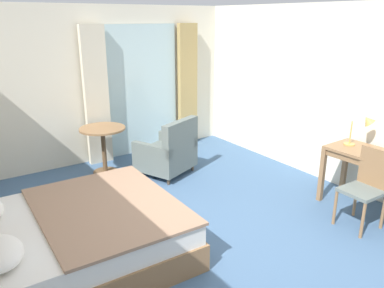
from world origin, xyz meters
TOP-DOWN VIEW (x-y plane):
  - ground at (0.00, 0.00)m, footprint 5.61×6.88m
  - wall_back at (0.00, 3.18)m, footprint 5.21×0.12m
  - wall_right at (2.55, 0.00)m, footprint 0.12×6.48m
  - balcony_glass_door at (0.86, 3.10)m, footprint 1.36×0.02m
  - curtain_panel_left at (-0.04, 3.00)m, footprint 0.40×0.10m
  - curtain_panel_right at (1.76, 3.00)m, footprint 0.38×0.10m
  - bed at (-1.38, 0.44)m, footprint 2.15×1.82m
  - writing_desk at (2.13, -0.71)m, footprint 0.62×1.34m
  - desk_chair at (1.74, -0.78)m, footprint 0.44×0.42m
  - desk_lamp at (2.25, -0.34)m, footprint 0.28×0.30m
  - armchair_by_window at (0.63, 1.87)m, footprint 0.99×0.95m
  - round_cafe_table at (-0.17, 2.49)m, footprint 0.71×0.71m

SIDE VIEW (x-z plane):
  - ground at x=0.00m, z-range -0.10..0.00m
  - bed at x=-1.38m, z-range -0.28..0.85m
  - armchair_by_window at x=0.63m, z-range -0.10..0.81m
  - desk_chair at x=1.74m, z-range 0.06..0.99m
  - round_cafe_table at x=-0.17m, z-range 0.18..0.93m
  - writing_desk at x=2.13m, z-range 0.29..1.07m
  - desk_lamp at x=2.25m, z-range 0.85..1.30m
  - balcony_glass_door at x=0.86m, z-range 0.00..2.27m
  - curtain_panel_left at x=-0.04m, z-range 0.00..2.27m
  - curtain_panel_right at x=1.76m, z-range 0.00..2.27m
  - wall_back at x=0.00m, z-range 0.00..2.58m
  - wall_right at x=2.55m, z-range 0.00..2.58m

